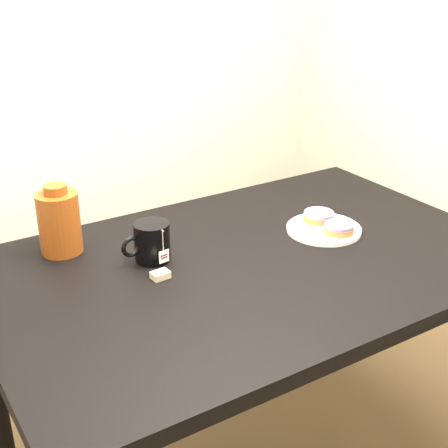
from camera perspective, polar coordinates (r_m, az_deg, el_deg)
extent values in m
cube|color=black|center=(1.68, 2.45, -3.77)|extent=(1.40, 0.90, 0.04)
cylinder|color=black|center=(2.48, 9.44, -4.09)|extent=(0.06, 0.06, 0.71)
cylinder|color=white|center=(1.85, 9.11, -0.48)|extent=(0.22, 0.22, 0.01)
torus|color=white|center=(1.84, 9.12, -0.31)|extent=(0.21, 0.21, 0.01)
cylinder|color=brown|center=(1.89, 8.65, 0.59)|extent=(0.13, 0.13, 0.02)
cylinder|color=gray|center=(1.88, 8.67, 0.97)|extent=(0.12, 0.12, 0.01)
cylinder|color=brown|center=(1.81, 10.45, -0.51)|extent=(0.11, 0.11, 0.02)
cylinder|color=gray|center=(1.81, 10.48, -0.12)|extent=(0.11, 0.11, 0.01)
cylinder|color=black|center=(1.65, -6.59, -1.62)|extent=(0.11, 0.11, 0.11)
cylinder|color=black|center=(1.63, -6.67, -0.21)|extent=(0.08, 0.08, 0.00)
torus|color=black|center=(1.62, -8.47, -2.07)|extent=(0.06, 0.02, 0.06)
cylinder|color=beige|center=(1.60, -5.61, -1.48)|extent=(0.00, 0.00, 0.06)
cube|color=white|center=(1.62, -5.55, -2.95)|extent=(0.03, 0.01, 0.03)
cube|color=#C6B793|center=(1.58, -5.84, -4.65)|extent=(0.05, 0.04, 0.02)
cylinder|color=#5C260C|center=(1.73, -14.83, 0.08)|extent=(0.14, 0.14, 0.17)
cylinder|color=#5C260C|center=(1.69, -15.17, 3.07)|extent=(0.06, 0.06, 0.02)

